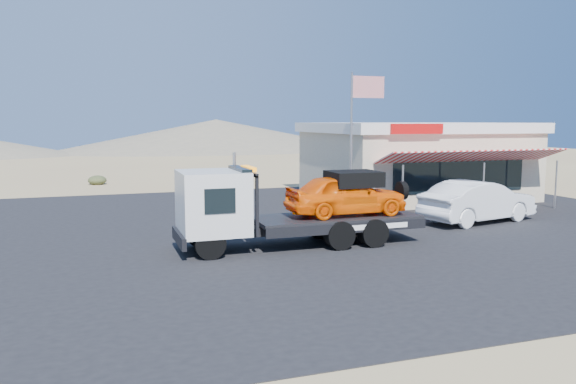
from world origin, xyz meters
The scene contains 7 objects.
ground centered at (0.00, 0.00, 0.00)m, with size 120.00×120.00×0.00m, color #A1835B.
asphalt_lot centered at (2.00, 3.00, 0.01)m, with size 32.00×24.00×0.02m, color black.
tow_truck centered at (0.52, -0.19, 1.41)m, with size 7.80×2.31×2.61m.
white_sedan centered at (8.85, 1.50, 0.85)m, with size 1.75×5.02×1.65m, color silver.
jerky_store centered at (10.50, 8.97, 1.99)m, with size 10.40×9.97×3.90m.
flagpole centered at (4.93, 4.50, 3.76)m, with size 1.55×0.10×6.00m.
distant_hills centered at (-9.77, 55.14, 1.89)m, with size 126.00×48.00×4.20m.
Camera 1 is at (-5.41, -16.90, 4.02)m, focal length 35.00 mm.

